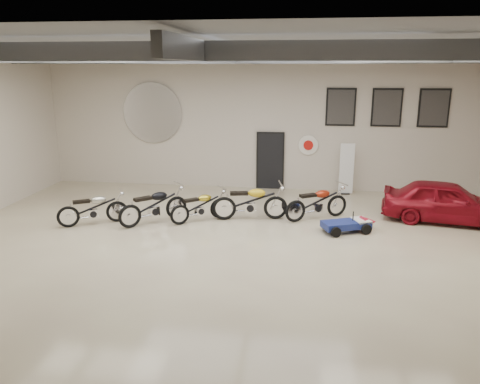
# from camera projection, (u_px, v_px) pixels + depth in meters

# --- Properties ---
(floor) EXTENTS (16.00, 12.00, 0.01)m
(floor) POSITION_uv_depth(u_px,v_px,m) (234.00, 244.00, 12.24)
(floor) COLOR beige
(floor) RESTS_ON ground
(ceiling) EXTENTS (16.00, 12.00, 0.01)m
(ceiling) POSITION_uv_depth(u_px,v_px,m) (233.00, 45.00, 10.94)
(ceiling) COLOR slate
(ceiling) RESTS_ON back_wall
(back_wall) EXTENTS (16.00, 0.02, 5.00)m
(back_wall) POSITION_uv_depth(u_px,v_px,m) (257.00, 122.00, 17.33)
(back_wall) COLOR beige
(back_wall) RESTS_ON floor
(ceiling_beams) EXTENTS (15.80, 11.80, 0.32)m
(ceiling_beams) POSITION_uv_depth(u_px,v_px,m) (233.00, 56.00, 11.01)
(ceiling_beams) COLOR #55575C
(ceiling_beams) RESTS_ON ceiling
(door) EXTENTS (0.92, 0.08, 2.10)m
(door) POSITION_uv_depth(u_px,v_px,m) (270.00, 161.00, 17.60)
(door) COLOR black
(door) RESTS_ON back_wall
(logo_plaque) EXTENTS (2.30, 0.06, 1.16)m
(logo_plaque) POSITION_uv_depth(u_px,v_px,m) (153.00, 113.00, 17.73)
(logo_plaque) COLOR silver
(logo_plaque) RESTS_ON back_wall
(poster_left) EXTENTS (1.05, 0.08, 1.35)m
(poster_left) POSITION_uv_depth(u_px,v_px,m) (341.00, 107.00, 16.75)
(poster_left) COLOR black
(poster_left) RESTS_ON back_wall
(poster_mid) EXTENTS (1.05, 0.08, 1.35)m
(poster_mid) POSITION_uv_depth(u_px,v_px,m) (387.00, 108.00, 16.54)
(poster_mid) COLOR black
(poster_mid) RESTS_ON back_wall
(poster_right) EXTENTS (1.05, 0.08, 1.35)m
(poster_right) POSITION_uv_depth(u_px,v_px,m) (434.00, 108.00, 16.33)
(poster_right) COLOR black
(poster_right) RESTS_ON back_wall
(oil_sign) EXTENTS (0.72, 0.10, 0.72)m
(oil_sign) POSITION_uv_depth(u_px,v_px,m) (308.00, 145.00, 17.25)
(oil_sign) COLOR white
(oil_sign) RESTS_ON back_wall
(banner_stand) EXTENTS (0.52, 0.25, 1.87)m
(banner_stand) POSITION_uv_depth(u_px,v_px,m) (347.00, 169.00, 16.83)
(banner_stand) COLOR white
(banner_stand) RESTS_ON floor
(motorcycle_silver) EXTENTS (2.01, 1.51, 1.02)m
(motorcycle_silver) POSITION_uv_depth(u_px,v_px,m) (93.00, 208.00, 13.65)
(motorcycle_silver) COLOR silver
(motorcycle_silver) RESTS_ON floor
(motorcycle_black) EXTENTS (2.01, 1.97, 1.12)m
(motorcycle_black) POSITION_uv_depth(u_px,v_px,m) (153.00, 205.00, 13.77)
(motorcycle_black) COLOR silver
(motorcycle_black) RESTS_ON floor
(motorcycle_gold) EXTENTS (1.82, 1.61, 0.97)m
(motorcycle_gold) POSITION_uv_depth(u_px,v_px,m) (200.00, 206.00, 13.96)
(motorcycle_gold) COLOR silver
(motorcycle_gold) RESTS_ON floor
(motorcycle_yellow) EXTENTS (2.31, 1.09, 1.16)m
(motorcycle_yellow) POSITION_uv_depth(u_px,v_px,m) (250.00, 201.00, 14.09)
(motorcycle_yellow) COLOR silver
(motorcycle_yellow) RESTS_ON floor
(motorcycle_red) EXTENTS (2.13, 1.62, 1.09)m
(motorcycle_red) POSITION_uv_depth(u_px,v_px,m) (317.00, 202.00, 14.13)
(motorcycle_red) COLOR silver
(motorcycle_red) RESTS_ON floor
(go_kart) EXTENTS (1.80, 1.31, 0.59)m
(go_kart) POSITION_uv_depth(u_px,v_px,m) (351.00, 221.00, 13.11)
(go_kart) COLOR navy
(go_kart) RESTS_ON floor
(vintage_car) EXTENTS (2.14, 3.89, 1.25)m
(vintage_car) POSITION_uv_depth(u_px,v_px,m) (447.00, 201.00, 13.88)
(vintage_car) COLOR maroon
(vintage_car) RESTS_ON floor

